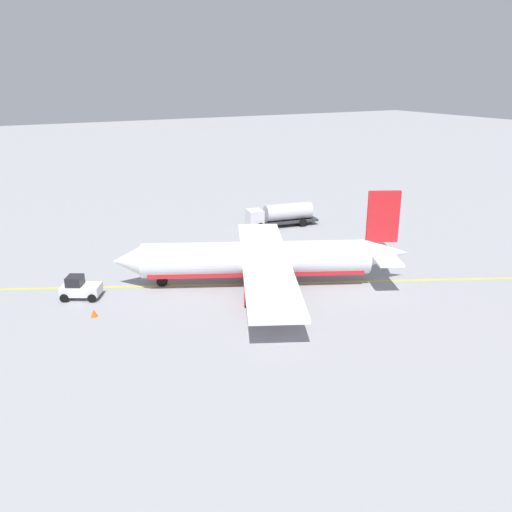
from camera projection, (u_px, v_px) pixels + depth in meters
name	position (u px, v px, depth m)	size (l,w,h in m)	color
ground_plane	(256.00, 284.00, 54.06)	(400.00, 400.00, 0.00)	#939399
airplane	(261.00, 260.00, 53.27)	(28.14, 26.96, 9.46)	white
fuel_tanker	(281.00, 214.00, 73.99)	(10.34, 4.01, 3.15)	#2D2D33
pushback_tug	(80.00, 288.00, 50.39)	(4.12, 3.66, 2.20)	silver
refueling_worker	(268.00, 232.00, 69.00)	(0.63, 0.61, 1.71)	navy
safety_cone_nose	(94.00, 313.00, 46.70)	(0.62, 0.62, 0.69)	#F2590F
taxi_line_marking	(256.00, 284.00, 54.06)	(65.65, 0.30, 0.01)	yellow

